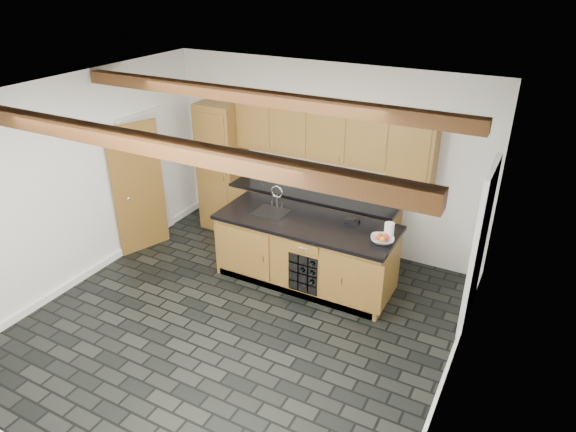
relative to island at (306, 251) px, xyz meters
name	(u,v)px	position (x,y,z in m)	size (l,w,h in m)	color
ground	(238,324)	(-0.31, -1.28, -0.47)	(5.00, 5.00, 0.00)	black
room_shell	(250,195)	(-0.39, -0.75, 1.06)	(5.01, 5.00, 5.00)	white
back_cabinetry	(294,184)	(-0.68, 0.95, 0.51)	(3.65, 0.62, 2.20)	olive
island	(306,251)	(0.00, 0.00, 0.00)	(2.48, 0.96, 0.93)	olive
faucet	(272,209)	(-0.56, 0.05, 0.50)	(0.45, 0.40, 0.34)	black
kitchen_scale	(352,220)	(0.54, 0.27, 0.49)	(0.19, 0.12, 0.06)	black
fruit_bowl	(382,240)	(1.07, -0.07, 0.50)	(0.29, 0.29, 0.07)	beige
fruit_cluster	(383,237)	(1.07, -0.07, 0.54)	(0.16, 0.17, 0.07)	red
paper_towel	(389,231)	(1.11, 0.05, 0.57)	(0.12, 0.12, 0.22)	white
mug	(262,175)	(-1.31, 1.05, 0.51)	(0.11, 0.11, 0.10)	white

